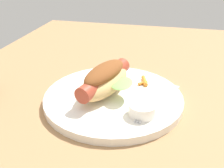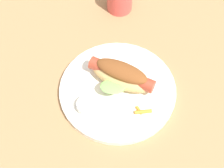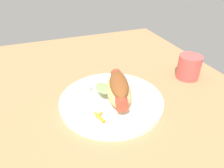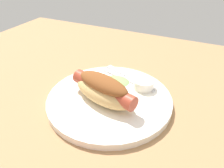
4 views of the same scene
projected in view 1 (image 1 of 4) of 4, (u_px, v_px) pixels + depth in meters
The scene contains 7 objects.
ground_plane at pixel (128, 100), 57.37cm from camera, with size 120.00×90.00×1.80cm, color #9E754C.
plate at pixel (113, 98), 54.97cm from camera, with size 28.77×28.77×1.60cm, color white.
hot_dog at pixel (105, 79), 54.02cm from camera, with size 16.86×11.66×6.18cm.
sauce_ramekin at pixel (142, 109), 47.54cm from camera, with size 5.05×5.05×2.23cm, color white.
fork at pixel (154, 101), 52.10cm from camera, with size 15.90×5.45×0.40cm.
knife at pixel (165, 100), 52.33cm from camera, with size 13.76×1.40×0.36cm, color silver.
carrot_garnish at pixel (144, 81), 59.08cm from camera, with size 4.14×2.30×0.89cm.
Camera 1 is at (48.78, 7.79, 28.70)cm, focal length 42.04 mm.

